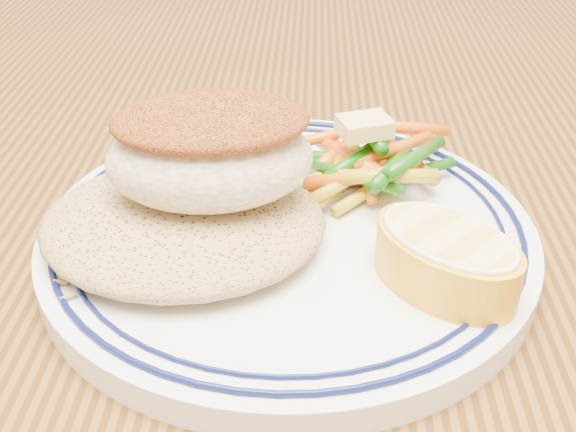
# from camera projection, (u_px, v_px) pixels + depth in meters

# --- Properties ---
(dining_table) EXTENTS (1.50, 0.90, 0.75)m
(dining_table) POSITION_uv_depth(u_px,v_px,m) (289.00, 336.00, 0.46)
(dining_table) COLOR #45290D
(dining_table) RESTS_ON ground
(plate) EXTENTS (0.25, 0.25, 0.02)m
(plate) POSITION_uv_depth(u_px,v_px,m) (288.00, 233.00, 0.37)
(plate) COLOR white
(plate) RESTS_ON dining_table
(rice_pilaf) EXTENTS (0.14, 0.12, 0.03)m
(rice_pilaf) POSITION_uv_depth(u_px,v_px,m) (183.00, 217.00, 0.35)
(rice_pilaf) COLOR #A18350
(rice_pilaf) RESTS_ON plate
(fish_fillet) EXTENTS (0.11, 0.08, 0.05)m
(fish_fillet) POSITION_uv_depth(u_px,v_px,m) (210.00, 149.00, 0.34)
(fish_fillet) COLOR beige
(fish_fillet) RESTS_ON rice_pilaf
(vegetable_pile) EXTENTS (0.10, 0.09, 0.03)m
(vegetable_pile) POSITION_uv_depth(u_px,v_px,m) (368.00, 162.00, 0.39)
(vegetable_pile) COLOR #E45C0B
(vegetable_pile) RESTS_ON plate
(butter_pat) EXTENTS (0.03, 0.03, 0.01)m
(butter_pat) POSITION_uv_depth(u_px,v_px,m) (364.00, 126.00, 0.38)
(butter_pat) COLOR #F5DA78
(butter_pat) RESTS_ON vegetable_pile
(lemon_wedge) EXTENTS (0.09, 0.09, 0.03)m
(lemon_wedge) POSITION_uv_depth(u_px,v_px,m) (446.00, 257.00, 0.31)
(lemon_wedge) COLOR yellow
(lemon_wedge) RESTS_ON plate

